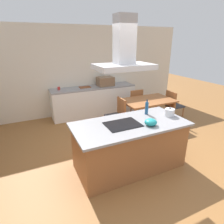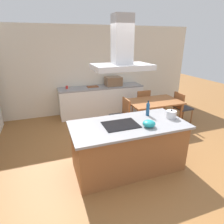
{
  "view_description": "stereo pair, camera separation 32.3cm",
  "coord_description": "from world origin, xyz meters",
  "px_view_note": "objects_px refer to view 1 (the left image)",
  "views": [
    {
      "loc": [
        -1.61,
        -2.65,
        2.28
      ],
      "look_at": [
        -0.17,
        0.4,
        1.0
      ],
      "focal_mm": 30.59,
      "sensor_mm": 36.0,
      "label": 1
    },
    {
      "loc": [
        -1.31,
        -2.77,
        2.28
      ],
      "look_at": [
        -0.17,
        0.4,
        1.0
      ],
      "focal_mm": 30.59,
      "sensor_mm": 36.0,
      "label": 2
    }
  ],
  "objects_px": {
    "chair_facing_back_wall": "(135,102)",
    "range_hood": "(124,52)",
    "coffee_mug_red": "(59,88)",
    "cutting_board": "(85,87)",
    "cooktop": "(123,124)",
    "dining_table": "(148,103)",
    "mixing_bowl": "(151,122)",
    "chair_at_right_end": "(173,104)",
    "chair_at_left_end": "(118,113)",
    "olive_oil_bottle": "(147,108)",
    "countertop_microwave": "(105,81)",
    "tea_kettle": "(170,112)"
  },
  "relations": [
    {
      "from": "cutting_board",
      "to": "dining_table",
      "type": "relative_size",
      "value": 0.24
    },
    {
      "from": "olive_oil_bottle",
      "to": "dining_table",
      "type": "height_order",
      "value": "olive_oil_bottle"
    },
    {
      "from": "tea_kettle",
      "to": "chair_facing_back_wall",
      "type": "distance_m",
      "value": 2.23
    },
    {
      "from": "dining_table",
      "to": "range_hood",
      "type": "height_order",
      "value": "range_hood"
    },
    {
      "from": "mixing_bowl",
      "to": "coffee_mug_red",
      "type": "relative_size",
      "value": 2.38
    },
    {
      "from": "cutting_board",
      "to": "chair_facing_back_wall",
      "type": "bearing_deg",
      "value": -32.82
    },
    {
      "from": "cutting_board",
      "to": "chair_at_right_end",
      "type": "xyz_separation_m",
      "value": [
        2.21,
        -1.5,
        -0.4
      ]
    },
    {
      "from": "chair_facing_back_wall",
      "to": "range_hood",
      "type": "height_order",
      "value": "range_hood"
    },
    {
      "from": "chair_at_left_end",
      "to": "chair_at_right_end",
      "type": "bearing_deg",
      "value": 0.0
    },
    {
      "from": "cooktop",
      "to": "dining_table",
      "type": "height_order",
      "value": "cooktop"
    },
    {
      "from": "olive_oil_bottle",
      "to": "tea_kettle",
      "type": "bearing_deg",
      "value": -37.05
    },
    {
      "from": "cooktop",
      "to": "dining_table",
      "type": "relative_size",
      "value": 0.43
    },
    {
      "from": "chair_at_left_end",
      "to": "chair_facing_back_wall",
      "type": "height_order",
      "value": "same"
    },
    {
      "from": "cooktop",
      "to": "olive_oil_bottle",
      "type": "xyz_separation_m",
      "value": [
        0.66,
        0.24,
        0.12
      ]
    },
    {
      "from": "cooktop",
      "to": "mixing_bowl",
      "type": "relative_size",
      "value": 2.8
    },
    {
      "from": "cooktop",
      "to": "range_hood",
      "type": "height_order",
      "value": "range_hood"
    },
    {
      "from": "cutting_board",
      "to": "chair_at_left_end",
      "type": "bearing_deg",
      "value": -75.7
    },
    {
      "from": "countertop_microwave",
      "to": "range_hood",
      "type": "height_order",
      "value": "range_hood"
    },
    {
      "from": "range_hood",
      "to": "tea_kettle",
      "type": "bearing_deg",
      "value": -1.27
    },
    {
      "from": "mixing_bowl",
      "to": "countertop_microwave",
      "type": "bearing_deg",
      "value": 81.01
    },
    {
      "from": "olive_oil_bottle",
      "to": "dining_table",
      "type": "bearing_deg",
      "value": 53.26
    },
    {
      "from": "cooktop",
      "to": "cutting_board",
      "type": "height_order",
      "value": "cutting_board"
    },
    {
      "from": "cutting_board",
      "to": "chair_facing_back_wall",
      "type": "distance_m",
      "value": 1.6
    },
    {
      "from": "mixing_bowl",
      "to": "chair_facing_back_wall",
      "type": "distance_m",
      "value": 2.62
    },
    {
      "from": "countertop_microwave",
      "to": "chair_at_right_end",
      "type": "distance_m",
      "value": 2.19
    },
    {
      "from": "countertop_microwave",
      "to": "cutting_board",
      "type": "height_order",
      "value": "countertop_microwave"
    },
    {
      "from": "coffee_mug_red",
      "to": "chair_at_left_end",
      "type": "relative_size",
      "value": 0.1
    },
    {
      "from": "mixing_bowl",
      "to": "chair_at_left_end",
      "type": "xyz_separation_m",
      "value": [
        0.21,
        1.65,
        -0.45
      ]
    },
    {
      "from": "cooktop",
      "to": "chair_at_right_end",
      "type": "xyz_separation_m",
      "value": [
        2.46,
        1.43,
        -0.4
      ]
    },
    {
      "from": "cooktop",
      "to": "dining_table",
      "type": "xyz_separation_m",
      "value": [
        1.55,
        1.43,
        -0.24
      ]
    },
    {
      "from": "coffee_mug_red",
      "to": "chair_at_right_end",
      "type": "xyz_separation_m",
      "value": [
        3.0,
        -1.53,
        -0.44
      ]
    },
    {
      "from": "chair_at_left_end",
      "to": "range_hood",
      "type": "bearing_deg",
      "value": -113.84
    },
    {
      "from": "cutting_board",
      "to": "chair_facing_back_wall",
      "type": "relative_size",
      "value": 0.38
    },
    {
      "from": "cooktop",
      "to": "chair_at_left_end",
      "type": "height_order",
      "value": "cooktop"
    },
    {
      "from": "cutting_board",
      "to": "range_hood",
      "type": "relative_size",
      "value": 0.38
    },
    {
      "from": "coffee_mug_red",
      "to": "cutting_board",
      "type": "distance_m",
      "value": 0.79
    },
    {
      "from": "mixing_bowl",
      "to": "olive_oil_bottle",
      "type": "bearing_deg",
      "value": 63.06
    },
    {
      "from": "tea_kettle",
      "to": "countertop_microwave",
      "type": "distance_m",
      "value": 2.9
    },
    {
      "from": "olive_oil_bottle",
      "to": "cutting_board",
      "type": "height_order",
      "value": "olive_oil_bottle"
    },
    {
      "from": "mixing_bowl",
      "to": "chair_facing_back_wall",
      "type": "height_order",
      "value": "mixing_bowl"
    },
    {
      "from": "chair_at_left_end",
      "to": "chair_facing_back_wall",
      "type": "distance_m",
      "value": 1.13
    },
    {
      "from": "countertop_microwave",
      "to": "coffee_mug_red",
      "type": "height_order",
      "value": "countertop_microwave"
    },
    {
      "from": "cutting_board",
      "to": "cooktop",
      "type": "bearing_deg",
      "value": -94.84
    },
    {
      "from": "coffee_mug_red",
      "to": "dining_table",
      "type": "height_order",
      "value": "coffee_mug_red"
    },
    {
      "from": "chair_at_left_end",
      "to": "dining_table",
      "type": "bearing_deg",
      "value": 0.0
    },
    {
      "from": "cooktop",
      "to": "range_hood",
      "type": "xyz_separation_m",
      "value": [
        -0.0,
        0.0,
        1.2
      ]
    },
    {
      "from": "cutting_board",
      "to": "tea_kettle",
      "type": "bearing_deg",
      "value": -75.48
    },
    {
      "from": "coffee_mug_red",
      "to": "range_hood",
      "type": "bearing_deg",
      "value": -79.66
    },
    {
      "from": "chair_at_left_end",
      "to": "chair_at_right_end",
      "type": "height_order",
      "value": "same"
    },
    {
      "from": "chair_facing_back_wall",
      "to": "range_hood",
      "type": "xyz_separation_m",
      "value": [
        -1.55,
        -2.09,
        1.59
      ]
    }
  ]
}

